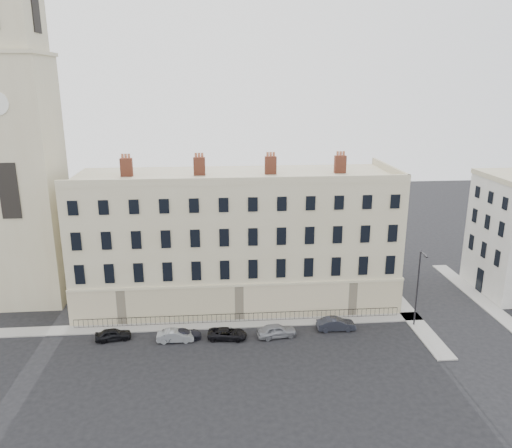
# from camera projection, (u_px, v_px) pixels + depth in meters

# --- Properties ---
(ground) EXTENTS (160.00, 160.00, 0.00)m
(ground) POSITION_uv_depth(u_px,v_px,m) (303.00, 345.00, 49.35)
(ground) COLOR black
(ground) RESTS_ON ground
(terrace) EXTENTS (36.22, 12.22, 17.00)m
(terrace) POSITION_uv_depth(u_px,v_px,m) (236.00, 238.00, 58.23)
(terrace) COLOR #BFB28E
(terrace) RESTS_ON ground
(church_tower) EXTENTS (8.00, 8.13, 44.00)m
(church_tower) POSITION_uv_depth(u_px,v_px,m) (17.00, 142.00, 55.10)
(church_tower) COLOR #BFB28E
(church_tower) RESTS_ON ground
(pavement_terrace) EXTENTS (48.00, 2.00, 0.12)m
(pavement_terrace) POSITION_uv_depth(u_px,v_px,m) (203.00, 325.00, 53.30)
(pavement_terrace) COLOR gray
(pavement_terrace) RESTS_ON ground
(pavement_east_return) EXTENTS (2.00, 24.00, 0.12)m
(pavement_east_return) POSITION_uv_depth(u_px,v_px,m) (401.00, 305.00, 58.06)
(pavement_east_return) COLOR gray
(pavement_east_return) RESTS_ON ground
(pavement_adjacent) EXTENTS (2.00, 20.00, 0.12)m
(pavement_adjacent) POSITION_uv_depth(u_px,v_px,m) (475.00, 295.00, 60.79)
(pavement_adjacent) COLOR gray
(pavement_adjacent) RESTS_ON ground
(railings) EXTENTS (35.00, 0.04, 0.96)m
(railings) POSITION_uv_depth(u_px,v_px,m) (240.00, 318.00, 53.87)
(railings) COLOR black
(railings) RESTS_ON ground
(car_a) EXTENTS (3.72, 2.00, 1.20)m
(car_a) POSITION_uv_depth(u_px,v_px,m) (113.00, 334.00, 50.22)
(car_a) COLOR black
(car_a) RESTS_ON ground
(car_b) EXTENTS (3.69, 1.29, 1.21)m
(car_b) POSITION_uv_depth(u_px,v_px,m) (175.00, 336.00, 49.94)
(car_b) COLOR gray
(car_b) RESTS_ON ground
(car_c) EXTENTS (4.04, 2.16, 1.11)m
(car_c) POSITION_uv_depth(u_px,v_px,m) (182.00, 334.00, 50.31)
(car_c) COLOR #20202A
(car_c) RESTS_ON ground
(car_d) EXTENTS (4.16, 2.27, 1.10)m
(car_d) POSITION_uv_depth(u_px,v_px,m) (227.00, 334.00, 50.46)
(car_d) COLOR black
(car_d) RESTS_ON ground
(car_e) EXTENTS (4.23, 2.20, 1.37)m
(car_e) POSITION_uv_depth(u_px,v_px,m) (277.00, 331.00, 50.79)
(car_e) COLOR gray
(car_e) RESTS_ON ground
(car_f) EXTENTS (4.02, 1.41, 1.32)m
(car_f) POSITION_uv_depth(u_px,v_px,m) (336.00, 324.00, 52.22)
(car_f) COLOR #21232C
(car_f) RESTS_ON ground
(streetlamp) EXTENTS (0.28, 1.85, 8.52)m
(streetlamp) POSITION_uv_depth(u_px,v_px,m) (418.00, 285.00, 51.91)
(streetlamp) COLOR #29272C
(streetlamp) RESTS_ON ground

